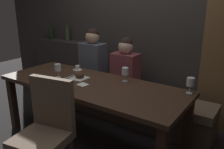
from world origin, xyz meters
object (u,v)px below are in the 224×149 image
at_px(wine_bottle_dark_red, 51,33).
at_px(espresso_cup, 77,68).
at_px(dining_table, 91,90).
at_px(wine_bottle_pale_label, 67,34).
at_px(banquette_bench, 123,103).
at_px(diner_redhead, 93,57).
at_px(wine_glass_near_right, 58,68).
at_px(chair_near_side, 46,126).
at_px(wine_glass_center_back, 125,72).
at_px(diner_bearded, 125,65).
at_px(dessert_plate, 79,78).
at_px(wine_glass_center_front, 190,83).
at_px(fork_on_table, 69,77).

bearing_deg(wine_bottle_dark_red, espresso_cup, -29.03).
height_order(dining_table, wine_bottle_dark_red, wine_bottle_dark_red).
bearing_deg(wine_bottle_pale_label, banquette_bench, -14.40).
distance_m(wine_bottle_pale_label, espresso_cup, 1.23).
xyz_separation_m(diner_redhead, wine_glass_near_right, (0.06, -0.74, 0.02)).
xyz_separation_m(chair_near_side, wine_glass_center_back, (0.21, 1.00, 0.29)).
bearing_deg(diner_bearded, dessert_plate, -107.98).
bearing_deg(dessert_plate, wine_glass_center_front, 13.10).
xyz_separation_m(wine_glass_center_back, fork_on_table, (-0.64, -0.26, -0.11)).
bearing_deg(wine_bottle_pale_label, wine_glass_near_right, -50.11).
relative_size(dining_table, wine_glass_center_back, 13.41).
distance_m(diner_redhead, dessert_plate, 0.72).
relative_size(wine_glass_center_front, wine_glass_near_right, 1.00).
bearing_deg(wine_glass_near_right, wine_bottle_pale_label, 129.89).
relative_size(wine_glass_center_back, fork_on_table, 0.96).
bearing_deg(chair_near_side, dining_table, 95.99).
distance_m(diner_redhead, fork_on_table, 0.70).
bearing_deg(banquette_bench, wine_bottle_dark_red, 169.78).
distance_m(diner_bearded, wine_glass_center_front, 1.08).
bearing_deg(chair_near_side, wine_glass_center_front, 48.08).
bearing_deg(banquette_bench, espresso_cup, -139.88).
relative_size(dining_table, diner_redhead, 2.71).
bearing_deg(espresso_cup, wine_bottle_dark_red, 150.97).
bearing_deg(espresso_cup, diner_redhead, 96.71).
xyz_separation_m(diner_redhead, wine_bottle_dark_red, (-1.25, 0.33, 0.24)).
height_order(wine_glass_center_front, wine_glass_center_back, same).
height_order(dining_table, dessert_plate, dessert_plate).
relative_size(chair_near_side, diner_bearded, 1.36).
xyz_separation_m(chair_near_side, wine_bottle_pale_label, (-1.47, 1.78, 0.51)).
relative_size(diner_bearded, fork_on_table, 4.24).
bearing_deg(wine_glass_center_front, dining_table, -162.17).
bearing_deg(wine_glass_center_back, diner_bearded, 121.00).
bearing_deg(chair_near_side, wine_bottle_dark_red, 136.67).
distance_m(dining_table, chair_near_side, 0.73).
bearing_deg(wine_glass_center_back, wine_bottle_dark_red, 160.11).
height_order(dining_table, wine_glass_near_right, wine_glass_near_right).
height_order(dining_table, wine_glass_center_front, wine_glass_center_front).
xyz_separation_m(banquette_bench, wine_bottle_pale_label, (-1.39, 0.36, 0.84)).
height_order(wine_glass_center_back, fork_on_table, wine_glass_center_back).
bearing_deg(banquette_bench, wine_bottle_pale_label, 165.60).
height_order(diner_bearded, espresso_cup, diner_bearded).
relative_size(wine_glass_center_back, dessert_plate, 0.86).
height_order(chair_near_side, diner_bearded, diner_bearded).
bearing_deg(wine_glass_center_back, wine_bottle_pale_label, 155.02).
height_order(chair_near_side, wine_bottle_dark_red, wine_bottle_dark_red).
distance_m(dining_table, wine_bottle_pale_label, 1.80).
bearing_deg(fork_on_table, chair_near_side, -61.62).
relative_size(wine_glass_near_right, espresso_cup, 1.37).
distance_m(dessert_plate, fork_on_table, 0.15).
bearing_deg(espresso_cup, fork_on_table, -66.51).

